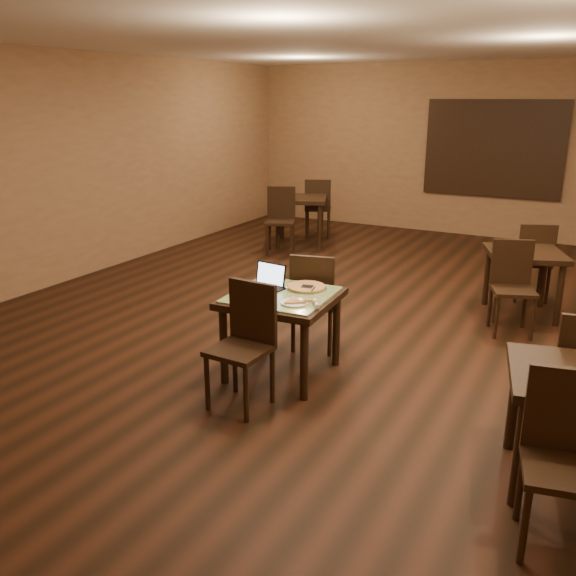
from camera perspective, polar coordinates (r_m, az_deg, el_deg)
The scene contains 22 objects.
ground at distance 7.07m, azimuth 6.15°, elevation -2.60°, with size 10.00×10.00×0.00m, color black.
wall_back at distance 11.47m, azimuth 16.18°, elevation 12.26°, with size 8.00×0.02×3.00m, color #8D6748.
wall_left at distance 8.98m, azimuth -18.28°, elevation 10.79°, with size 0.02×10.00×3.00m, color #8D6748.
ceiling at distance 6.67m, azimuth 7.05°, elevation 22.40°, with size 8.00×10.00×0.02m, color silver.
mural at distance 11.34m, azimuth 18.67°, elevation 12.24°, with size 2.34×0.05×1.64m.
tiled_table at distance 5.37m, azimuth -0.58°, elevation -1.60°, with size 0.98×0.98×0.76m.
chair_main_near at distance 4.91m, azimuth -3.99°, elevation -4.63°, with size 0.46×0.46×1.01m.
chair_main_far at distance 5.91m, azimuth 2.45°, elevation -0.82°, with size 0.51×0.51×0.99m.
laptop at distance 5.50m, azimuth -1.91°, elevation 0.60°, with size 0.34×0.28×0.21m.
plate at distance 5.09m, azimuth 0.61°, elevation -1.39°, with size 0.23×0.23×0.01m, color white.
pizza_slice at distance 5.08m, azimuth 0.61°, elevation -1.22°, with size 0.21×0.21×0.02m, color beige, non-canonical shape.
pizza_pan at distance 5.49m, azimuth 1.72°, elevation -0.01°, with size 0.37×0.37×0.01m, color silver.
pizza_whole at distance 5.48m, azimuth 1.72°, elevation 0.13°, with size 0.35×0.35×0.02m.
spatula at distance 5.46m, azimuth 1.81°, elevation 0.13°, with size 0.10×0.24×0.01m, color silver.
napkin_roll at distance 5.04m, azimuth 2.63°, elevation -1.44°, with size 0.13×0.16×0.04m.
other_table_a at distance 7.38m, azimuth 21.23°, elevation 2.27°, with size 1.04×1.04×0.76m.
other_table_a_chair_near at distance 6.85m, azimuth 20.24°, elevation 0.60°, with size 0.55×0.55×0.98m.
other_table_a_chair_far at distance 7.95m, azimuth 21.96°, elevation 2.66°, with size 0.55×0.55×0.98m.
other_table_b at distance 10.32m, azimuth 1.15°, elevation 7.76°, with size 1.13×1.13×0.81m.
other_table_b_chair_near at distance 9.82m, azimuth -0.69°, elevation 6.77°, with size 0.59×0.59×1.04m.
other_table_b_chair_far at distance 10.86m, azimuth 2.81°, elevation 7.80°, with size 0.59×0.59×1.04m.
other_table_c_chair_near at distance 3.77m, azimuth 24.45°, elevation -13.61°, with size 0.52×0.52×1.01m.
Camera 1 is at (2.46, -6.17, 2.42)m, focal length 38.00 mm.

